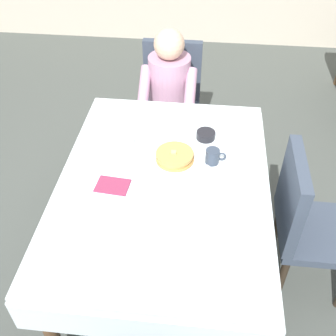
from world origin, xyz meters
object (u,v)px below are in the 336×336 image
object	(u,v)px
dining_table_main	(164,192)
plate_breakfast	(174,161)
bowl_butter	(206,135)
knife_right_of_plate	(208,167)
chair_diner	(171,96)
breakfast_stack	(175,157)
spoon_near_edge	(158,209)
cup_coffee	(213,156)
syrup_pitcher	(131,142)
fork_left_of_plate	(139,162)
chair_right_side	(304,219)
diner_person	(169,91)

from	to	relation	value
dining_table_main	plate_breakfast	xyz separation A→B (m)	(0.04, 0.15, 0.10)
bowl_butter	knife_right_of_plate	world-z (taller)	bowl_butter
chair_diner	breakfast_stack	distance (m)	1.06
breakfast_stack	spoon_near_edge	distance (m)	0.36
cup_coffee	syrup_pitcher	size ratio (longest dim) A/B	1.41
fork_left_of_plate	cup_coffee	bearing A→B (deg)	-80.68
breakfast_stack	fork_left_of_plate	xyz separation A→B (m)	(-0.20, -0.02, -0.04)
breakfast_stack	spoon_near_edge	world-z (taller)	breakfast_stack
chair_right_side	fork_left_of_plate	bearing A→B (deg)	-97.93
chair_diner	cup_coffee	distance (m)	1.08
chair_right_side	cup_coffee	size ratio (longest dim) A/B	8.23
diner_person	chair_right_side	size ratio (longest dim) A/B	1.20
chair_diner	fork_left_of_plate	size ratio (longest dim) A/B	5.17
syrup_pitcher	fork_left_of_plate	size ratio (longest dim) A/B	0.44
knife_right_of_plate	spoon_near_edge	world-z (taller)	same
diner_person	syrup_pitcher	bearing A→B (deg)	79.72
dining_table_main	chair_diner	world-z (taller)	chair_diner
plate_breakfast	breakfast_stack	distance (m)	0.03
diner_person	chair_right_side	world-z (taller)	diner_person
chair_diner	bowl_butter	size ratio (longest dim) A/B	8.45
chair_diner	fork_left_of_plate	xyz separation A→B (m)	(-0.07, -1.04, 0.21)
plate_breakfast	cup_coffee	size ratio (longest dim) A/B	2.48
cup_coffee	plate_breakfast	bearing A→B (deg)	-173.09
diner_person	spoon_near_edge	world-z (taller)	diner_person
syrup_pitcher	chair_diner	bearing A→B (deg)	81.46
syrup_pitcher	spoon_near_edge	world-z (taller)	syrup_pitcher
chair_right_side	plate_breakfast	world-z (taller)	chair_right_side
plate_breakfast	breakfast_stack	world-z (taller)	breakfast_stack
diner_person	syrup_pitcher	size ratio (longest dim) A/B	14.00
plate_breakfast	diner_person	bearing A→B (deg)	97.82
dining_table_main	fork_left_of_plate	bearing A→B (deg)	139.66
fork_left_of_plate	knife_right_of_plate	world-z (taller)	same
spoon_near_edge	fork_left_of_plate	bearing A→B (deg)	103.67
chair_right_side	bowl_butter	size ratio (longest dim) A/B	8.45
chair_right_side	spoon_near_edge	xyz separation A→B (m)	(-0.77, -0.21, 0.21)
diner_person	fork_left_of_plate	bearing A→B (deg)	85.41
syrup_pitcher	knife_right_of_plate	xyz separation A→B (m)	(0.45, -0.13, -0.04)
syrup_pitcher	chair_right_side	bearing A→B (deg)	-14.73
diner_person	plate_breakfast	world-z (taller)	diner_person
breakfast_stack	spoon_near_edge	size ratio (longest dim) A/B	1.39
syrup_pitcher	knife_right_of_plate	bearing A→B (deg)	-16.41
chair_diner	plate_breakfast	size ratio (longest dim) A/B	3.32
dining_table_main	plate_breakfast	distance (m)	0.18
diner_person	plate_breakfast	size ratio (longest dim) A/B	4.00
diner_person	knife_right_of_plate	xyz separation A→B (m)	(0.31, -0.89, 0.07)
diner_person	cup_coffee	bearing A→B (deg)	111.53
diner_person	fork_left_of_plate	xyz separation A→B (m)	(-0.07, -0.89, 0.07)
diner_person	chair_right_side	distance (m)	1.33
diner_person	breakfast_stack	bearing A→B (deg)	98.18
syrup_pitcher	fork_left_of_plate	xyz separation A→B (m)	(0.07, -0.13, -0.04)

